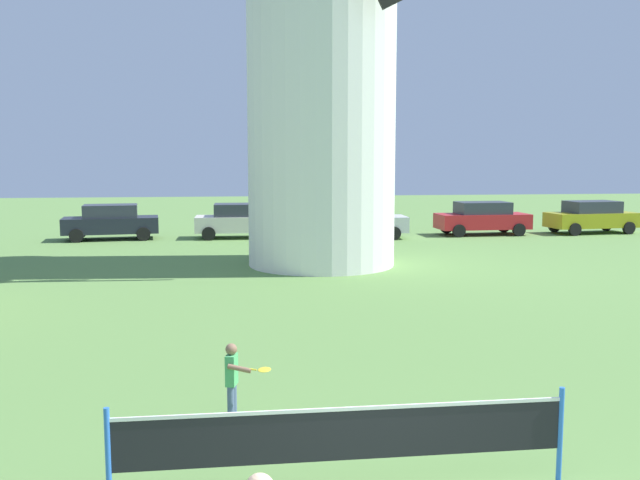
{
  "coord_description": "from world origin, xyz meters",
  "views": [
    {
      "loc": [
        -1.58,
        -5.43,
        3.63
      ],
      "look_at": [
        -0.43,
        3.53,
        2.55
      ],
      "focal_mm": 38.6,
      "sensor_mm": 36.0,
      "label": 1
    }
  ],
  "objects": [
    {
      "name": "windmill",
      "position": [
        1.43,
        17.61,
        7.92
      ],
      "size": [
        7.63,
        5.68,
        15.53
      ],
      "color": "white",
      "rests_on": "ground_plane"
    },
    {
      "name": "tennis_net",
      "position": [
        -0.43,
        1.53,
        0.68
      ],
      "size": [
        4.97,
        0.06,
        1.1
      ],
      "color": "blue",
      "rests_on": "ground_plane"
    },
    {
      "name": "player_far",
      "position": [
        -1.59,
        3.9,
        0.61
      ],
      "size": [
        0.66,
        0.58,
        1.08
      ],
      "color": "slate",
      "rests_on": "ground_plane"
    },
    {
      "name": "parked_car_black",
      "position": [
        -6.96,
        26.01,
        0.81
      ],
      "size": [
        4.28,
        2.27,
        1.56
      ],
      "color": "#1E232D",
      "rests_on": "ground_plane"
    },
    {
      "name": "parked_car_cream",
      "position": [
        -1.29,
        25.9,
        0.81
      ],
      "size": [
        3.91,
        1.94,
        1.56
      ],
      "color": "silver",
      "rests_on": "ground_plane"
    },
    {
      "name": "parked_car_silver",
      "position": [
        4.09,
        25.06,
        0.81
      ],
      "size": [
        4.35,
        1.96,
        1.56
      ],
      "color": "silver",
      "rests_on": "ground_plane"
    },
    {
      "name": "parked_car_red",
      "position": [
        10.17,
        25.72,
        0.81
      ],
      "size": [
        4.34,
        1.98,
        1.56
      ],
      "color": "red",
      "rests_on": "ground_plane"
    },
    {
      "name": "parked_car_mustard",
      "position": [
        15.67,
        25.73,
        0.81
      ],
      "size": [
        4.43,
        2.24,
        1.56
      ],
      "color": "#999919",
      "rests_on": "ground_plane"
    }
  ]
}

